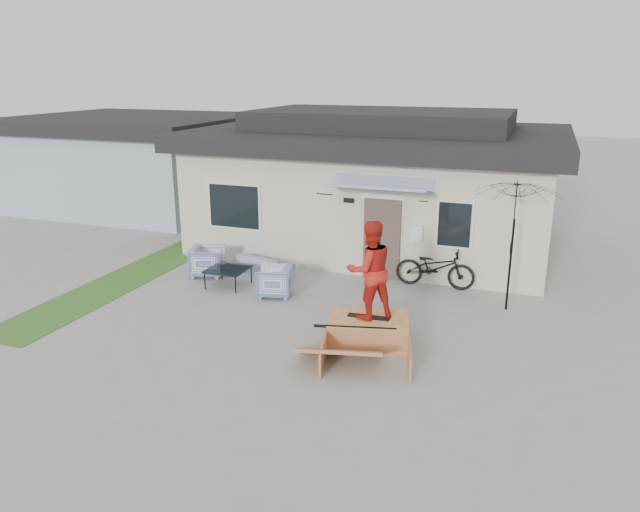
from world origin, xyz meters
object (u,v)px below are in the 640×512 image
(coffee_table, at_px, (228,277))
(skateboard, at_px, (369,316))
(armchair_right, at_px, (274,280))
(skate_ramp, at_px, (368,331))
(skater, at_px, (370,268))
(loveseat, at_px, (263,261))
(bicycle, at_px, (435,263))
(patio_umbrella, at_px, (513,235))
(armchair_left, at_px, (207,260))

(coffee_table, relative_size, skateboard, 1.13)
(skateboard, bearing_deg, armchair_right, 145.88)
(skate_ramp, bearing_deg, coffee_table, 140.78)
(skater, bearing_deg, skate_ramp, 64.33)
(coffee_table, bearing_deg, skater, -25.07)
(loveseat, xyz_separation_m, skateboard, (3.82, -3.19, 0.22))
(bicycle, height_order, skater, skater)
(bicycle, xyz_separation_m, skateboard, (-0.66, -3.68, -0.08))
(skate_ramp, bearing_deg, patio_umbrella, 35.21)
(armchair_left, bearing_deg, patio_umbrella, -106.16)
(loveseat, relative_size, skateboard, 2.00)
(patio_umbrella, relative_size, skateboard, 2.61)
(armchair_right, bearing_deg, loveseat, -160.76)
(patio_umbrella, height_order, skate_ramp, patio_umbrella)
(loveseat, bearing_deg, patio_umbrella, -169.20)
(bicycle, height_order, patio_umbrella, patio_umbrella)
(loveseat, height_order, skate_ramp, loveseat)
(coffee_table, height_order, skater, skater)
(loveseat, xyz_separation_m, armchair_left, (-1.27, -0.70, 0.09))
(armchair_left, bearing_deg, loveseat, -79.32)
(loveseat, height_order, skateboard, loveseat)
(patio_umbrella, distance_m, skate_ramp, 4.00)
(coffee_table, bearing_deg, patio_umbrella, 6.72)
(coffee_table, relative_size, skate_ramp, 0.45)
(armchair_left, relative_size, skate_ramp, 0.41)
(patio_umbrella, distance_m, skater, 3.69)
(armchair_left, xyz_separation_m, skateboard, (5.09, -2.49, 0.12))
(armchair_left, xyz_separation_m, skate_ramp, (5.11, -2.55, -0.16))
(skateboard, bearing_deg, bicycle, 77.09)
(loveseat, xyz_separation_m, armchair_right, (0.99, -1.46, 0.07))
(coffee_table, distance_m, skater, 4.81)
(coffee_table, distance_m, patio_umbrella, 6.86)
(armchair_right, relative_size, coffee_table, 0.84)
(armchair_right, bearing_deg, armchair_left, -123.52)
(skateboard, distance_m, skater, 1.00)
(coffee_table, relative_size, skater, 0.49)
(patio_umbrella, xyz_separation_m, skate_ramp, (-2.44, -2.80, -1.49))
(loveseat, height_order, coffee_table, loveseat)
(coffee_table, xyz_separation_m, skateboard, (4.19, -1.96, 0.31))
(skateboard, bearing_deg, loveseat, 137.40)
(loveseat, xyz_separation_m, patio_umbrella, (6.28, -0.45, 1.42))
(armchair_left, bearing_deg, skateboard, -134.15)
(loveseat, height_order, patio_umbrella, patio_umbrella)
(patio_umbrella, xyz_separation_m, skater, (-2.45, -2.74, -0.20))
(armchair_right, height_order, coffee_table, armchair_right)
(bicycle, distance_m, skateboard, 3.74)
(loveseat, xyz_separation_m, skater, (3.82, -3.19, 1.22))
(skater, bearing_deg, bicycle, -139.51)
(armchair_left, distance_m, skateboard, 5.67)
(loveseat, bearing_deg, skater, 155.01)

